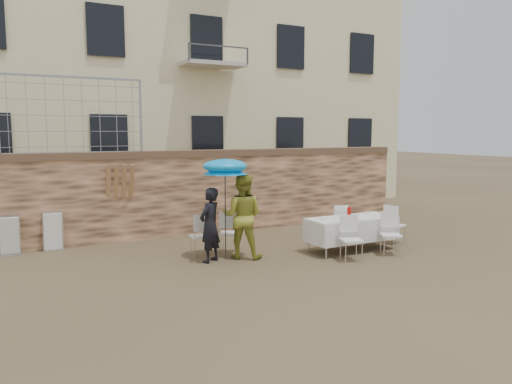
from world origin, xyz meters
name	(u,v)px	position (x,y,z in m)	size (l,w,h in m)	color
ground	(292,282)	(0.00, 0.00, 0.00)	(80.00, 80.00, 0.00)	brown
stone_wall	(195,193)	(0.00, 5.00, 1.10)	(13.00, 0.50, 2.20)	#936849
apartment_building	(126,4)	(0.00, 12.00, 7.50)	(20.00, 8.00, 15.00)	beige
chain_link_fence	(74,116)	(-3.00, 5.00, 3.10)	(3.20, 0.06, 1.80)	gray
man_suit	(210,225)	(-0.78, 2.02, 0.79)	(0.57, 0.38, 1.58)	black
woman_dress	(242,216)	(-0.03, 2.02, 0.92)	(0.90, 0.70, 1.84)	#C7CC3E
umbrella	(225,169)	(-0.38, 2.12, 1.94)	(0.98, 0.98, 2.06)	#3F3F44
couple_chair_left	(201,235)	(-0.78, 2.57, 0.48)	(0.48, 0.48, 0.96)	white
couple_chair_right	(230,232)	(-0.08, 2.57, 0.48)	(0.48, 0.48, 0.96)	white
banquet_table	(352,219)	(2.50, 1.45, 0.73)	(2.10, 0.85, 0.78)	silver
soda_bottle	(349,213)	(2.30, 1.30, 0.91)	(0.09, 0.09, 0.26)	red
table_chair_front_left	(351,239)	(1.90, 0.70, 0.48)	(0.48, 0.48, 0.96)	white
table_chair_front_right	(391,234)	(3.00, 0.70, 0.48)	(0.48, 0.48, 0.96)	white
table_chair_back	(337,224)	(2.70, 2.25, 0.48)	(0.48, 0.48, 0.96)	white
table_chair_side	(394,224)	(3.90, 1.55, 0.48)	(0.48, 0.48, 0.96)	white
chair_stack_left	(9,234)	(-4.51, 4.73, 0.46)	(0.46, 0.40, 0.92)	white
chair_stack_right	(52,230)	(-3.61, 4.73, 0.46)	(0.46, 0.32, 0.92)	white
wood_planks	(121,202)	(-2.01, 4.80, 1.00)	(0.70, 0.20, 2.00)	#A37749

